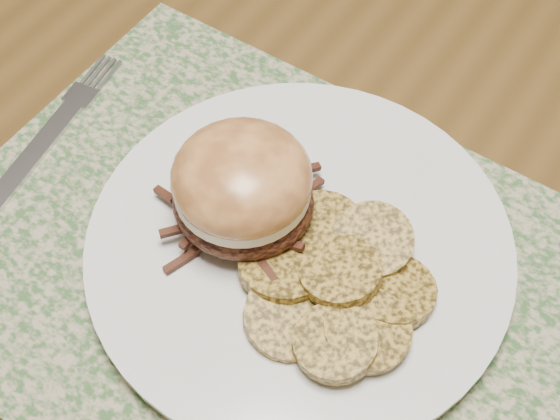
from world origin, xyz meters
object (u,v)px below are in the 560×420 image
(dining_table, at_px, (209,9))
(fork, at_px, (46,140))
(pork_sandwich, at_px, (242,188))
(dinner_plate, at_px, (299,247))

(dining_table, distance_m, fork, 0.27)
(dining_table, bearing_deg, pork_sandwich, -48.07)
(pork_sandwich, bearing_deg, dinner_plate, -9.94)
(pork_sandwich, xyz_separation_m, fork, (-0.16, -0.02, -0.05))
(dinner_plate, bearing_deg, pork_sandwich, -173.46)
(dining_table, xyz_separation_m, fork, (0.05, -0.25, 0.09))
(dinner_plate, relative_size, fork, 1.41)
(pork_sandwich, height_order, fork, pork_sandwich)
(dining_table, height_order, pork_sandwich, pork_sandwich)
(dining_table, relative_size, fork, 8.11)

